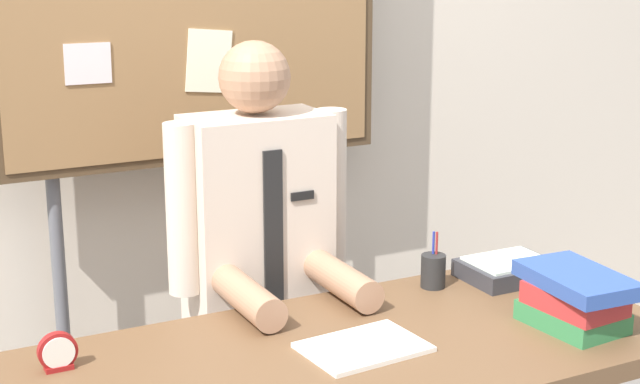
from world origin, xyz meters
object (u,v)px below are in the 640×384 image
Objects in this scene: desk at (352,384)px; pen_holder at (433,271)px; book_stack at (575,298)px; desk_clock at (58,353)px; paper_tray at (508,269)px; person at (260,305)px; open_notebook at (363,347)px.

pen_holder reaches higher than desk.
desk is 5.32× the size of book_stack.
paper_tray is at bearing 1.03° from desk_clock.
desk_clock is at bearing 162.89° from desk.
desk_clock is 0.57× the size of pen_holder.
pen_holder reaches higher than book_stack.
book_stack is at bearing -69.63° from pen_holder.
desk is at bearing -160.63° from paper_tray.
pen_holder is at bearing 3.41° from desk_clock.
person is 5.54× the size of paper_tray.
desk_clock is (-0.66, -0.35, 0.12)m from person.
desk_clock reaches higher than desk.
desk_clock is at bearing -176.59° from pen_holder.
book_stack is 1.19× the size of paper_tray.
book_stack is at bearing -51.29° from person.
open_notebook reaches higher than desk.
paper_tray is (0.62, 0.25, 0.02)m from open_notebook.
desk is at bearing 135.12° from open_notebook.
desk is at bearing -146.96° from pen_holder.
paper_tray is at bearing 21.56° from open_notebook.
person reaches higher than open_notebook.
open_notebook is at bearing -143.67° from pen_holder.
pen_holder is 0.62× the size of paper_tray.
open_notebook is (0.02, -0.58, 0.09)m from person.
open_notebook is at bearing -44.88° from desk.
person is at bearing 28.28° from desk_clock.
desk is 0.60m from book_stack.
pen_holder is at bearing 110.37° from book_stack.
desk is at bearing -90.00° from person.
person is 0.52m from pen_holder.
paper_tray is at bearing -9.75° from pen_holder.
pen_holder is (-0.15, 0.41, -0.03)m from book_stack.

